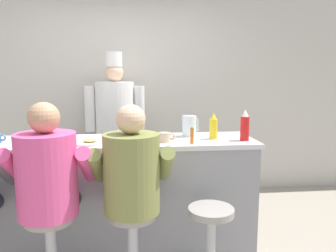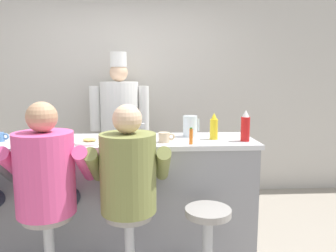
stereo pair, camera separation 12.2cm
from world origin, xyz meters
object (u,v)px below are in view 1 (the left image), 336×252
Objects in this scene: napkin_dispenser_chrome at (139,132)px; empty_stool_round at (211,233)px; breakfast_plate at (90,143)px; mustard_bottle_yellow at (213,127)px; diner_seated_olive at (132,178)px; hot_sauce_bottle_orange at (192,136)px; diner_seated_pink at (49,179)px; ketchup_bottle_red at (245,126)px; cook_in_whites_near at (115,121)px; cereal_bowl at (46,140)px; coffee_mug_tan at (165,137)px; water_pitcher_clear at (189,126)px.

empty_stool_round is at bearing -45.85° from napkin_dispenser_chrome.
breakfast_plate is 0.41m from napkin_dispenser_chrome.
diner_seated_olive is at bearing -144.24° from mustard_bottle_yellow.
hot_sauce_bottle_orange is 1.13m from diner_seated_pink.
mustard_bottle_yellow is 1.06m from breakfast_plate.
mustard_bottle_yellow is (-0.25, 0.10, -0.02)m from ketchup_bottle_red.
cereal_bowl is at bearing -111.50° from cook_in_whites_near.
coffee_mug_tan is (0.98, -0.07, 0.02)m from cereal_bowl.
hot_sauce_bottle_orange is 0.98× the size of coffee_mug_tan.
cook_in_whites_near is (-0.27, 1.25, -0.07)m from napkin_dispenser_chrome.
mustard_bottle_yellow is 0.13× the size of cook_in_whites_near.
cook_in_whites_near is at bearing 113.64° from empty_stool_round.
breakfast_plate is 0.38m from cereal_bowl.
cereal_bowl is at bearing 172.06° from hot_sauce_bottle_orange.
empty_stool_round is (1.14, -0.03, -0.44)m from diner_seated_pink.
mustard_bottle_yellow reaches higher than empty_stool_round.
cook_in_whites_near is (0.50, 1.27, -0.02)m from cereal_bowl.
diner_seated_pink is 1.02× the size of diner_seated_olive.
water_pitcher_clear is (0.04, 0.35, 0.03)m from hot_sauce_bottle_orange.
empty_stool_round is at bearing -56.44° from coffee_mug_tan.
diner_seated_olive is (0.57, -0.00, -0.01)m from diner_seated_pink.
napkin_dispenser_chrome is (-0.46, -0.17, -0.02)m from water_pitcher_clear.
cereal_bowl is 0.27× the size of empty_stool_round.
ketchup_bottle_red is 1.07× the size of breakfast_plate.
mustard_bottle_yellow is 1.56× the size of napkin_dispenser_chrome.
hot_sauce_bottle_orange reaches higher than breakfast_plate.
cereal_bowl is 0.12× the size of diner_seated_olive.
mustard_bottle_yellow reaches higher than coffee_mug_tan.
diner_seated_pink is 1.79m from cook_in_whites_near.
coffee_mug_tan is at bearing -70.06° from cook_in_whites_near.
napkin_dispenser_chrome is at bearing 134.15° from empty_stool_round.
napkin_dispenser_chrome is 1.28m from cook_in_whites_near.
ketchup_bottle_red is at bearing 0.48° from coffee_mug_tan.
empty_stool_round is at bearing -104.42° from mustard_bottle_yellow.
diner_seated_olive is (0.71, -0.48, -0.20)m from cereal_bowl.
ketchup_bottle_red reaches higher than napkin_dispenser_chrome.
water_pitcher_clear is at bearing 31.13° from diner_seated_pink.
mustard_bottle_yellow is at bearing 1.34° from cereal_bowl.
diner_seated_pink reaches higher than mustard_bottle_yellow.
diner_seated_olive is (0.33, -0.39, -0.19)m from breakfast_plate.
diner_seated_pink is at bearing -74.47° from cereal_bowl.
hot_sauce_bottle_orange is 0.82× the size of cereal_bowl.
cook_in_whites_near is at bearing 109.94° from coffee_mug_tan.
cook_in_whites_near is (-0.21, 1.75, 0.18)m from diner_seated_olive.
coffee_mug_tan is 0.23× the size of empty_stool_round.
cook_in_whites_near reaches higher than diner_seated_pink.
cereal_bowl is 0.12× the size of diner_seated_pink.
diner_seated_olive is at bearing -83.25° from cook_in_whites_near.
cook_in_whites_near is at bearing 124.04° from water_pitcher_clear.
breakfast_plate is at bearing -177.96° from coffee_mug_tan.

